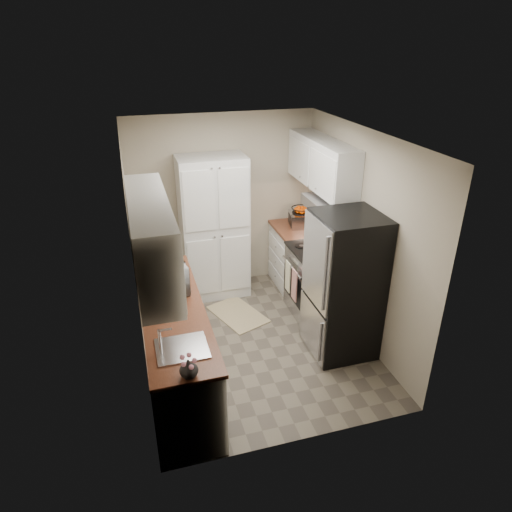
% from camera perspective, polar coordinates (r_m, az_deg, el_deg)
% --- Properties ---
extents(ground, '(3.20, 3.20, 0.00)m').
position_cam_1_polar(ground, '(5.73, -0.21, -10.48)').
color(ground, '#665B4C').
rests_on(ground, ground).
extents(room_shell, '(2.64, 3.24, 2.52)m').
position_cam_1_polar(room_shell, '(4.93, -0.41, 4.82)').
color(room_shell, '#AFA18D').
rests_on(room_shell, ground).
extents(pantry_cabinet, '(0.90, 0.55, 2.00)m').
position_cam_1_polar(pantry_cabinet, '(6.32, -5.28, 3.47)').
color(pantry_cabinet, silver).
rests_on(pantry_cabinet, ground).
extents(base_cabinet_left, '(0.60, 2.30, 0.88)m').
position_cam_1_polar(base_cabinet_left, '(4.99, -10.00, -10.95)').
color(base_cabinet_left, silver).
rests_on(base_cabinet_left, ground).
extents(countertop_left, '(0.63, 2.33, 0.04)m').
position_cam_1_polar(countertop_left, '(4.73, -10.43, -6.48)').
color(countertop_left, brown).
rests_on(countertop_left, base_cabinet_left).
extents(base_cabinet_right, '(0.60, 0.80, 0.88)m').
position_cam_1_polar(base_cabinet_right, '(6.75, 5.07, -0.24)').
color(base_cabinet_right, silver).
rests_on(base_cabinet_right, ground).
extents(countertop_right, '(0.63, 0.83, 0.04)m').
position_cam_1_polar(countertop_right, '(6.56, 5.22, 3.37)').
color(countertop_right, brown).
rests_on(countertop_right, base_cabinet_right).
extents(electric_range, '(0.71, 0.78, 1.13)m').
position_cam_1_polar(electric_range, '(6.07, 7.63, -3.12)').
color(electric_range, '#B7B7BC').
rests_on(electric_range, ground).
extents(refrigerator, '(0.70, 0.72, 1.70)m').
position_cam_1_polar(refrigerator, '(5.25, 10.95, -3.66)').
color(refrigerator, '#B7B7BC').
rests_on(refrigerator, ground).
extents(microwave, '(0.53, 0.68, 0.34)m').
position_cam_1_polar(microwave, '(4.98, -11.49, -2.31)').
color(microwave, '#BAB9BE').
rests_on(microwave, countertop_left).
extents(wine_bottle, '(0.08, 0.08, 0.31)m').
position_cam_1_polar(wine_bottle, '(5.44, -11.49, 0.08)').
color(wine_bottle, black).
rests_on(wine_bottle, countertop_left).
extents(flower_vase, '(0.18, 0.18, 0.16)m').
position_cam_1_polar(flower_vase, '(3.79, -8.41, -13.74)').
color(flower_vase, silver).
rests_on(flower_vase, countertop_left).
extents(cutting_board, '(0.04, 0.23, 0.28)m').
position_cam_1_polar(cutting_board, '(5.53, -10.67, 0.41)').
color(cutting_board, '#3B7E2D').
rests_on(cutting_board, countertop_left).
extents(toaster_oven, '(0.33, 0.39, 0.20)m').
position_cam_1_polar(toaster_oven, '(6.58, 5.42, 4.57)').
color(toaster_oven, '#A8A9AD').
rests_on(toaster_oven, countertop_right).
extents(fruit_basket, '(0.30, 0.30, 0.12)m').
position_cam_1_polar(fruit_basket, '(6.54, 5.68, 5.91)').
color(fruit_basket, '#FA4C00').
rests_on(fruit_basket, toaster_oven).
extents(kitchen_mat, '(0.77, 0.94, 0.01)m').
position_cam_1_polar(kitchen_mat, '(6.21, -2.29, -7.27)').
color(kitchen_mat, tan).
rests_on(kitchen_mat, ground).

